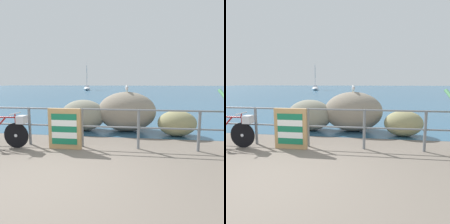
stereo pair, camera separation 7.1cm
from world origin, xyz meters
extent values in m
cube|color=#6B6056|center=(0.00, 20.00, -0.05)|extent=(120.00, 120.00, 0.10)
cube|color=#2D5675|center=(0.00, 47.99, 0.00)|extent=(120.00, 90.00, 0.01)
cylinder|color=slate|center=(-1.47, 1.95, 0.51)|extent=(0.07, 0.07, 1.02)
cylinder|color=slate|center=(0.00, 1.95, 0.51)|extent=(0.07, 0.07, 1.02)
cylinder|color=slate|center=(1.47, 1.95, 0.51)|extent=(0.07, 0.07, 1.02)
cylinder|color=slate|center=(2.94, 1.95, 0.51)|extent=(0.07, 0.07, 1.02)
cylinder|color=slate|center=(0.00, 1.95, 1.00)|extent=(8.81, 0.04, 0.04)
cylinder|color=slate|center=(0.00, 1.95, 0.55)|extent=(8.81, 0.04, 0.04)
cylinder|color=black|center=(-1.66, 1.60, 0.33)|extent=(0.66, 0.04, 0.66)
cylinder|color=#B7BCC6|center=(-1.66, 1.60, 0.33)|extent=(0.08, 0.06, 0.08)
cylinder|color=maroon|center=(-1.66, 1.60, 0.62)|extent=(0.03, 0.03, 0.57)
cylinder|color=#B7BCC6|center=(-1.66, 1.60, 0.90)|extent=(0.03, 0.48, 0.03)
cube|color=#B7BCC6|center=(-1.48, 1.60, 0.75)|extent=(0.20, 0.24, 0.20)
cube|color=tan|center=(-0.38, 1.70, 0.52)|extent=(0.84, 0.09, 1.04)
cube|color=#19704C|center=(-0.38, 1.65, 0.21)|extent=(0.66, 0.01, 0.16)
cube|color=white|center=(-0.38, 1.65, 0.36)|extent=(0.66, 0.01, 0.16)
cube|color=#19704C|center=(-0.38, 1.65, 0.52)|extent=(0.66, 0.01, 0.16)
cube|color=white|center=(-0.38, 1.65, 0.68)|extent=(0.66, 0.01, 0.16)
cube|color=#19704C|center=(-0.38, 1.65, 0.83)|extent=(0.66, 0.01, 0.16)
ellipsoid|color=gray|center=(1.03, 3.96, 0.68)|extent=(2.02, 1.39, 1.36)
ellipsoid|color=gray|center=(-0.48, 3.82, 0.54)|extent=(1.57, 1.11, 1.08)
ellipsoid|color=#8E895E|center=(2.66, 3.45, 0.40)|extent=(1.21, 0.85, 0.80)
cylinder|color=gold|center=(1.01, 3.91, 1.39)|extent=(0.01, 0.01, 0.06)
cylinder|color=gold|center=(1.05, 3.91, 1.39)|extent=(0.01, 0.01, 0.06)
ellipsoid|color=white|center=(1.03, 3.91, 1.48)|extent=(0.13, 0.27, 0.13)
ellipsoid|color=#9E9EA3|center=(1.03, 3.89, 1.51)|extent=(0.14, 0.25, 0.06)
sphere|color=white|center=(1.02, 4.03, 1.55)|extent=(0.08, 0.08, 0.08)
cone|color=gold|center=(1.01, 4.08, 1.55)|extent=(0.03, 0.05, 0.02)
ellipsoid|color=white|center=(-9.47, 39.15, 0.36)|extent=(2.12, 4.57, 0.70)
cube|color=silver|center=(-9.52, 39.44, 0.89)|extent=(1.03, 1.43, 0.36)
cylinder|color=#B2B2B7|center=(-9.43, 38.95, 2.81)|extent=(0.10, 0.10, 4.20)
pyramid|color=white|center=(-9.57, 39.69, 4.38)|extent=(0.36, 1.58, 3.57)
camera|label=1|loc=(1.52, -3.37, 1.70)|focal=34.17mm
camera|label=2|loc=(1.59, -3.36, 1.70)|focal=34.17mm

